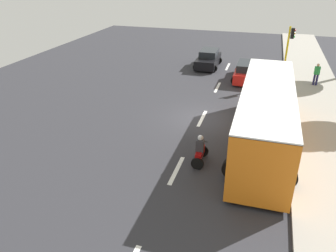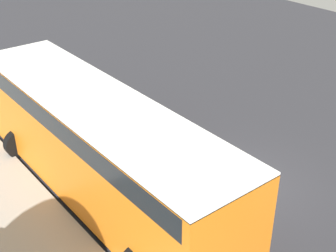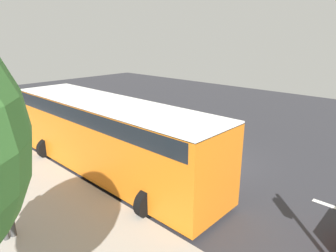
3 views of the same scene
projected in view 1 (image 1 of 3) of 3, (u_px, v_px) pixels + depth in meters
The scene contains 12 objects.
ground_plane at pixel (202, 119), 20.62m from camera, with size 40.00×60.00×0.10m, color #2D2D33.
sidewalk at pixel (324, 132), 18.76m from camera, with size 4.00×60.00×0.15m, color #9E998E.
lane_stripe_north at pixel (177, 170), 15.43m from camera, with size 0.20×2.40×0.01m, color white.
lane_stripe_mid at pixel (202, 118), 20.59m from camera, with size 0.20×2.40×0.01m, color white.
lane_stripe_south at pixel (217, 87), 25.76m from camera, with size 0.20×2.40×0.01m, color white.
lane_stripe_far_south at pixel (228, 67), 30.92m from camera, with size 0.20×2.40×0.01m, color white.
car_red at pixel (247, 71), 27.13m from camera, with size 2.16×4.58×1.52m.
car_black at pixel (208, 59), 30.62m from camera, with size 2.19×4.23×1.52m.
city_bus at pixel (266, 113), 16.80m from camera, with size 3.20×11.00×3.16m.
motorcycle at pixel (200, 151), 15.73m from camera, with size 0.60×1.30×1.53m.
pedestrian_near_signal at pixel (317, 74), 25.44m from camera, with size 0.40×0.24×1.69m.
traffic_light_corner at pixel (289, 48), 25.02m from camera, with size 0.49×0.24×4.50m.
Camera 1 is at (3.34, -18.53, 8.62)m, focal length 35.60 mm.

